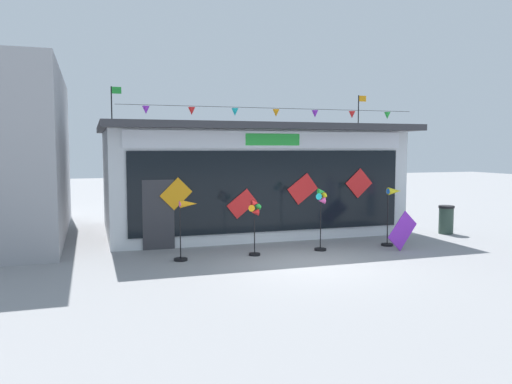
{
  "coord_description": "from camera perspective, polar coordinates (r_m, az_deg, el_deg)",
  "views": [
    {
      "loc": [
        -5.12,
        -11.58,
        2.89
      ],
      "look_at": [
        -0.48,
        2.61,
        1.61
      ],
      "focal_mm": 35.79,
      "sensor_mm": 36.0,
      "label": 1
    }
  ],
  "objects": [
    {
      "name": "ground_plane",
      "position": [
        12.99,
        5.65,
        -7.98
      ],
      "size": [
        80.0,
        80.0,
        0.0
      ],
      "primitive_type": "plane",
      "color": "gray"
    },
    {
      "name": "wind_spinner_far_left",
      "position": [
        13.25,
        -7.84,
        -3.03
      ],
      "size": [
        0.63,
        0.36,
        1.58
      ],
      "color": "black",
      "rests_on": "ground_plane"
    },
    {
      "name": "trash_bin",
      "position": [
        18.47,
        20.48,
        -2.89
      ],
      "size": [
        0.52,
        0.52,
        0.96
      ],
      "color": "#2D4238",
      "rests_on": "ground_plane"
    },
    {
      "name": "kite_shop_building",
      "position": [
        18.24,
        -1.23,
        1.63
      ],
      "size": [
        10.0,
        6.47,
        4.91
      ],
      "color": "silver",
      "rests_on": "ground_plane"
    },
    {
      "name": "display_kite_on_ground",
      "position": [
        15.14,
        16.06,
        -4.17
      ],
      "size": [
        1.1,
        0.28,
        1.1
      ],
      "primitive_type": "cube",
      "rotation": [
        -0.24,
        0.79,
        0.0
      ],
      "color": "purple",
      "rests_on": "ground_plane"
    },
    {
      "name": "wind_spinner_center_right",
      "position": [
        15.65,
        14.98,
        -1.48
      ],
      "size": [
        0.6,
        0.36,
        1.74
      ],
      "color": "black",
      "rests_on": "ground_plane"
    },
    {
      "name": "wind_spinner_center_left",
      "position": [
        14.46,
        7.3,
        -1.79
      ],
      "size": [
        0.43,
        0.34,
        1.77
      ],
      "color": "black",
      "rests_on": "ground_plane"
    },
    {
      "name": "wind_spinner_left",
      "position": [
        13.7,
        -0.13,
        -2.82
      ],
      "size": [
        0.43,
        0.31,
        1.52
      ],
      "color": "black",
      "rests_on": "ground_plane"
    }
  ]
}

